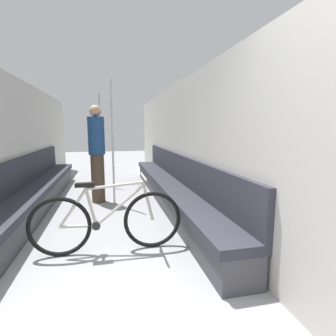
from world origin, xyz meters
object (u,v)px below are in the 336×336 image
at_px(bench_seat_row_right, 170,188).
at_px(grab_pole_near, 101,141).
at_px(grab_pole_far, 113,146).
at_px(passenger_standing, 97,153).
at_px(bench_seat_row_left, 33,195).
at_px(bicycle, 108,221).

bearing_deg(bench_seat_row_right, grab_pole_near, 123.34).
xyz_separation_m(grab_pole_far, passenger_standing, (-0.29, 0.24, -0.14)).
height_order(bench_seat_row_left, bicycle, bench_seat_row_left).
height_order(bench_seat_row_right, passenger_standing, passenger_standing).
distance_m(bicycle, passenger_standing, 2.21).
xyz_separation_m(bench_seat_row_left, grab_pole_near, (1.07, 1.94, 0.79)).
bearing_deg(grab_pole_far, bench_seat_row_left, -173.56).
xyz_separation_m(bench_seat_row_left, passenger_standing, (1.04, 0.39, 0.64)).
height_order(grab_pole_near, grab_pole_far, same).
bearing_deg(grab_pole_far, bench_seat_row_right, -8.35).
distance_m(bench_seat_row_right, bicycle, 2.07).
bearing_deg(passenger_standing, bench_seat_row_left, 122.29).
relative_size(bicycle, grab_pole_far, 0.76).
xyz_separation_m(bench_seat_row_left, bench_seat_row_right, (2.35, 0.00, 0.00)).
xyz_separation_m(bicycle, grab_pole_far, (0.11, 1.88, 0.72)).
xyz_separation_m(grab_pole_near, passenger_standing, (-0.03, -1.55, -0.14)).
bearing_deg(bench_seat_row_right, bicycle, -123.23).
distance_m(bench_seat_row_left, grab_pole_far, 1.55).
bearing_deg(bench_seat_row_right, passenger_standing, 163.37).
xyz_separation_m(grab_pole_near, grab_pole_far, (0.25, -1.79, 0.00)).
height_order(bench_seat_row_left, passenger_standing, passenger_standing).
relative_size(bench_seat_row_right, passenger_standing, 3.12).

